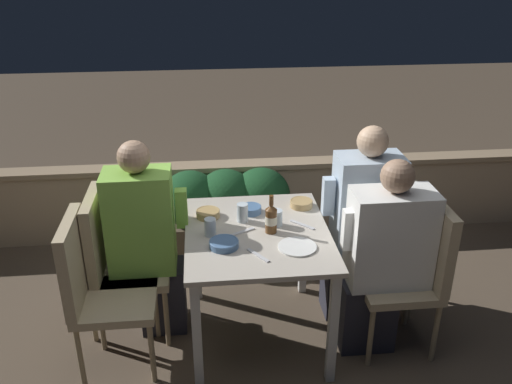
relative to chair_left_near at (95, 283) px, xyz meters
The scene contains 23 objects.
ground_plane 1.10m from the chair_left_near, ahead, with size 16.00×16.00×0.00m, color brown.
parapet_wall 1.79m from the chair_left_near, 58.32° to the left, with size 9.00×0.18×0.64m.
dining_table 0.95m from the chair_left_near, ahead, with size 0.84×0.98×0.75m.
planter_hedge 1.48m from the chair_left_near, 57.00° to the left, with size 1.02×0.47×0.69m.
chair_left_near is the anchor object (origin of this frame).
chair_left_far 0.31m from the chair_left_near, 77.63° to the left, with size 0.46×0.45×0.95m.
person_green_blouse 0.42m from the chair_left_near, 47.91° to the left, with size 0.48×0.26×1.28m.
chair_right_near 1.86m from the chair_left_near, ahead, with size 0.46×0.45×0.95m.
person_white_polo 1.65m from the chair_left_near, ahead, with size 0.52×0.26×1.23m.
chair_right_far 1.85m from the chair_left_near, 10.71° to the left, with size 0.46×0.45×0.95m.
person_blue_shirt 1.65m from the chair_left_near, 12.05° to the left, with size 0.49×0.26×1.31m.
beer_bottle 1.06m from the chair_left_near, ahead, with size 0.07×0.07×0.23m.
plate_0 1.15m from the chair_left_near, ahead, with size 0.22×0.22×0.01m.
bowl_0 0.76m from the chair_left_near, ahead, with size 0.16×0.16×0.04m.
bowl_1 1.34m from the chair_left_near, 19.72° to the left, with size 0.14×0.14×0.04m.
bowl_2 1.02m from the chair_left_near, 23.43° to the left, with size 0.13×0.13×0.04m.
bowl_3 0.78m from the chair_left_near, 29.46° to the left, with size 0.15×0.15×0.04m.
glass_cup_0 0.94m from the chair_left_near, 18.64° to the left, with size 0.07×0.07×0.11m.
glass_cup_1 0.72m from the chair_left_near, 11.50° to the left, with size 0.07×0.07×0.11m.
glass_cup_2 1.10m from the chair_left_near, 11.50° to the left, with size 0.07×0.07×0.10m.
fork_0 0.88m from the chair_left_near, ahead, with size 0.16×0.10×0.01m.
fork_1 0.94m from the chair_left_near, ahead, with size 0.11×0.15×0.01m.
fork_2 1.24m from the chair_left_near, ahead, with size 0.13×0.14×0.01m.
Camera 1 is at (-0.30, -2.77, 2.29)m, focal length 38.00 mm.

